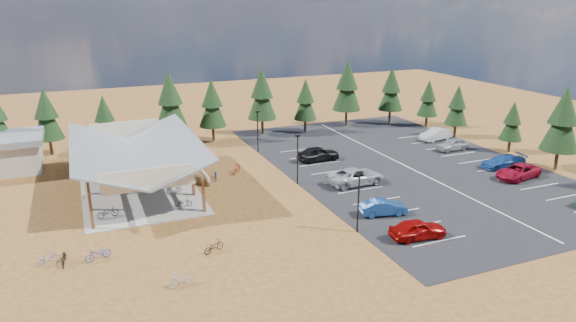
{
  "coord_description": "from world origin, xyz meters",
  "views": [
    {
      "loc": [
        -14.58,
        -42.59,
        17.96
      ],
      "look_at": [
        4.67,
        3.68,
        2.0
      ],
      "focal_mm": 32.0,
      "sensor_mm": 36.0,
      "label": 1
    }
  ],
  "objects": [
    {
      "name": "bike_5",
      "position": [
        -7.15,
        3.79,
        0.6
      ],
      "size": [
        1.73,
        0.78,
        1.0
      ],
      "primitive_type": "imported",
      "rotation": [
        0.0,
        0.0,
        1.76
      ],
      "color": "#999EA1",
      "rests_on": "concrete_pad"
    },
    {
      "name": "pine_7",
      "position": [
        21.65,
        22.26,
        5.88
      ],
      "size": [
        4.13,
        4.13,
        9.62
      ],
      "color": "#382314",
      "rests_on": "ground"
    },
    {
      "name": "bike_10",
      "position": [
        -14.49,
        -6.93,
        0.49
      ],
      "size": [
        1.99,
        1.23,
        0.99
      ],
      "primitive_type": "imported",
      "rotation": [
        0.0,
        0.0,
        5.04
      ],
      "color": "#203599",
      "rests_on": "ground"
    },
    {
      "name": "bike_14",
      "position": [
        -2.21,
        6.67,
        0.5
      ],
      "size": [
        1.05,
        1.99,
        0.99
      ],
      "primitive_type": "imported",
      "rotation": [
        0.0,
        0.0,
        -0.22
      ],
      "color": "#182A98",
      "rests_on": "ground"
    },
    {
      "name": "bike_3",
      "position": [
        -12.92,
        12.77,
        0.64
      ],
      "size": [
        1.87,
        0.94,
        1.08
      ],
      "primitive_type": "imported",
      "rotation": [
        0.0,
        0.0,
        1.82
      ],
      "color": "maroon",
      "rests_on": "concrete_pad"
    },
    {
      "name": "concrete_pad",
      "position": [
        -10.0,
        7.0,
        0.05
      ],
      "size": [
        10.6,
        18.6,
        0.1
      ],
      "primitive_type": "cube",
      "color": "gray",
      "rests_on": "ground"
    },
    {
      "name": "pine_5",
      "position": [
        8.51,
        22.12,
        5.59
      ],
      "size": [
        3.93,
        3.93,
        9.16
      ],
      "color": "#382314",
      "rests_on": "ground"
    },
    {
      "name": "bike_6",
      "position": [
        -6.98,
        9.94,
        0.55
      ],
      "size": [
        1.73,
        0.68,
        0.9
      ],
      "primitive_type": "imported",
      "rotation": [
        0.0,
        0.0,
        1.52
      ],
      "color": "navy",
      "rests_on": "concrete_pad"
    },
    {
      "name": "pine_4",
      "position": [
        1.39,
        21.34,
        5.02
      ],
      "size": [
        3.53,
        3.53,
        8.22
      ],
      "color": "#382314",
      "rests_on": "ground"
    },
    {
      "name": "car_9",
      "position": [
        28.56,
        10.35,
        0.83
      ],
      "size": [
        5.02,
        2.54,
        1.58
      ],
      "primitive_type": "imported",
      "rotation": [
        0.0,
        0.0,
        -1.38
      ],
      "color": "#B9B9B9",
      "rests_on": "asphalt_lot"
    },
    {
      "name": "bike_15",
      "position": [
        0.38,
        7.66,
        0.54
      ],
      "size": [
        1.51,
        1.7,
        1.07
      ],
      "primitive_type": "imported",
      "rotation": [
        0.0,
        0.0,
        2.46
      ],
      "color": "#973418",
      "rests_on": "ground"
    },
    {
      "name": "ground",
      "position": [
        0.0,
        0.0,
        0.0
      ],
      "size": [
        140.0,
        140.0,
        0.0
      ],
      "primitive_type": "plane",
      "color": "brown",
      "rests_on": "ground"
    },
    {
      "name": "lamp_post_2",
      "position": [
        5.0,
        14.0,
        2.98
      ],
      "size": [
        0.5,
        0.25,
        5.14
      ],
      "color": "black",
      "rests_on": "ground"
    },
    {
      "name": "car_1",
      "position": [
        8.72,
        -7.96,
        0.73
      ],
      "size": [
        4.37,
        2.26,
        1.37
      ],
      "primitive_type": "imported",
      "rotation": [
        0.0,
        0.0,
        1.37
      ],
      "color": "navy",
      "rests_on": "asphalt_lot"
    },
    {
      "name": "bike_0",
      "position": [
        -13.31,
        0.39,
        0.57
      ],
      "size": [
        1.87,
        0.97,
        0.94
      ],
      "primitive_type": "imported",
      "rotation": [
        0.0,
        0.0,
        1.78
      ],
      "color": "black",
      "rests_on": "concrete_pad"
    },
    {
      "name": "pine_1",
      "position": [
        -18.16,
        22.66,
        4.93
      ],
      "size": [
        3.46,
        3.46,
        8.07
      ],
      "color": "#382314",
      "rests_on": "ground"
    },
    {
      "name": "pine_11",
      "position": [
        33.44,
        2.58,
        3.82
      ],
      "size": [
        2.69,
        2.69,
        6.27
      ],
      "color": "#382314",
      "rests_on": "ground"
    },
    {
      "name": "pine_13",
      "position": [
        32.12,
        17.08,
        4.16
      ],
      "size": [
        2.93,
        2.93,
        6.82
      ],
      "color": "#382314",
      "rests_on": "ground"
    },
    {
      "name": "lamp_post_0",
      "position": [
        5.0,
        -10.0,
        2.98
      ],
      "size": [
        0.5,
        0.25,
        5.14
      ],
      "color": "black",
      "rests_on": "ground"
    },
    {
      "name": "pine_6",
      "position": [
        14.5,
        21.07,
        4.56
      ],
      "size": [
        3.21,
        3.21,
        7.48
      ],
      "color": "#382314",
      "rests_on": "ground"
    },
    {
      "name": "bike_4",
      "position": [
        -6.9,
        0.35,
        0.52
      ],
      "size": [
        1.67,
        0.88,
        0.84
      ],
      "primitive_type": "imported",
      "rotation": [
        0.0,
        0.0,
        1.36
      ],
      "color": "black",
      "rests_on": "concrete_pad"
    },
    {
      "name": "pine_3",
      "position": [
        -3.85,
        21.75,
        5.72
      ],
      "size": [
        4.02,
        4.02,
        9.37
      ],
      "color": "#382314",
      "rests_on": "ground"
    },
    {
      "name": "pine_12",
      "position": [
        32.1,
        10.87,
        4.3
      ],
      "size": [
        3.03,
        3.03,
        7.05
      ],
      "color": "#382314",
      "rests_on": "ground"
    },
    {
      "name": "lamp_post_1",
      "position": [
        5.0,
        2.0,
        2.98
      ],
      "size": [
        0.5,
        0.25,
        5.14
      ],
      "color": "black",
      "rests_on": "ground"
    },
    {
      "name": "pine_10",
      "position": [
        32.95,
        -4.61,
        5.61
      ],
      "size": [
        3.95,
        3.95,
        9.19
      ],
      "color": "#382314",
      "rests_on": "ground"
    },
    {
      "name": "car_0",
      "position": [
        8.73,
        -12.86,
        0.81
      ],
      "size": [
        4.66,
        2.25,
        1.53
      ],
      "primitive_type": "imported",
      "rotation": [
        0.0,
        0.0,
        1.47
      ],
      "color": "#880504",
      "rests_on": "asphalt_lot"
    },
    {
      "name": "bike_1",
      "position": [
        -10.72,
        5.76,
        0.58
      ],
      "size": [
        1.67,
        0.92,
        0.97
      ],
      "primitive_type": "imported",
      "rotation": [
        0.0,
        0.0,
        1.88
      ],
      "color": "gray",
      "rests_on": "concrete_pad"
    },
    {
      "name": "bike_8",
      "position": [
        -16.76,
        -6.69,
        0.5
      ],
      "size": [
        0.81,
        1.96,
        1.01
      ],
      "primitive_type": "imported",
      "rotation": [
        0.0,
        0.0,
        -0.07
      ],
      "color": "black",
      "rests_on": "ground"
    },
    {
      "name": "bike_2",
      "position": [
        -11.22,
        10.46,
        0.58
      ],
      "size": [
        1.89,
        0.95,
        0.95
      ],
      "primitive_type": "imported",
      "rotation": [
        0.0,
        0.0,
        1.39
      ],
      "color": "#0F3993",
      "rests_on": "concrete_pad"
    },
    {
      "name": "pine_2",
      "position": [
        -11.85,
        21.11,
        4.3
      ],
      "size": [
        3.02,
        3.02,
        7.04
      ],
      "color": "#382314",
      "rests_on": "ground"
    },
    {
      "name": "bike_pavilion",
      "position": [
        -10.0,
        7.0,
        3.82
      ],
      "size": [
        11.65,
        19.4,
        4.97
      ],
      "color": "#542D18",
      "rests_on": "concrete_pad"
    },
    {
      "name": "bike_12",
      "position": [
        -6.53,
        -8.96,
        0.46
      ],
      "size": [
        1.86,
        1.29,
        0.93
      ],
      "primitive_type": "imported",
      "rotation": [
        0.0,
        0.0,
        2.0
      ],
      "color": "black",
      "rests_on": "ground"
    },
    {
      "name": "bike_7",
      "position": [
        -6.86,
        14.8,
        0.61
      ],
      "size": [
        1.74,
        0.73,
        1.01
      ],
      "primitive_type": "imported",
      "rotation": [
        0.0,
        0.0,
        1.41
      ],
      "color": "maroon",
      "rests_on": "concrete_pad"
    },
    {
      "name": "asphalt_lot",
      "position": [
        18.5,
        3.0,
        0.02
      ],
      "size": [
        27.0,
        44.0,
        0.04
      ],
      "primitive_type": "cube",
      "color": "black",
      "rests_on": "ground"
    },
    {
      "name": "trash_bin_0",
      "position": [
        -3.56,
        4.91,
        0.45
      ],
      "size": [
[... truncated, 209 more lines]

